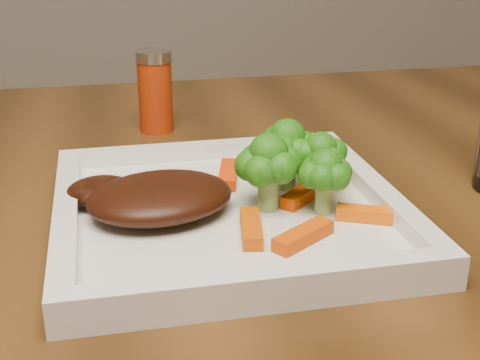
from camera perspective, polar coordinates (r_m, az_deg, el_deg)
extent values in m
cube|color=white|center=(0.54, -1.04, -3.14)|extent=(0.27, 0.27, 0.01)
ellipsoid|color=#371408|center=(0.53, -6.84, -1.46)|extent=(0.13, 0.11, 0.03)
cube|color=#D34303|center=(0.49, 5.42, -4.74)|extent=(0.05, 0.04, 0.01)
cube|color=#F85D04|center=(0.53, 10.92, -2.88)|extent=(0.05, 0.03, 0.01)
cube|color=#CA4A03|center=(0.49, 0.95, -4.12)|extent=(0.02, 0.06, 0.01)
cube|color=orange|center=(0.61, 7.69, 0.76)|extent=(0.06, 0.02, 0.01)
cube|color=#EC3703|center=(0.59, -1.00, 0.49)|extent=(0.03, 0.06, 0.01)
cube|color=#EB4003|center=(0.55, 5.39, -1.21)|extent=(0.05, 0.05, 0.01)
cylinder|color=#A82909|center=(0.76, -7.25, 7.50)|extent=(0.05, 0.05, 0.09)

